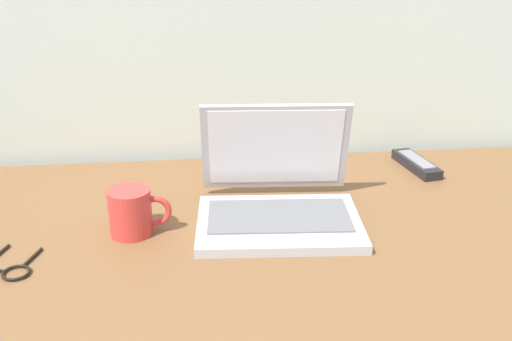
# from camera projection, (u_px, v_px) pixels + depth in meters

# --- Properties ---
(desk) EXTENTS (1.60, 0.76, 0.03)m
(desk) POSITION_uv_depth(u_px,v_px,m) (233.00, 237.00, 1.12)
(desk) COLOR brown
(desk) RESTS_ON ground
(laptop) EXTENTS (0.32, 0.30, 0.21)m
(laptop) POSITION_uv_depth(u_px,v_px,m) (278.00, 196.00, 1.14)
(laptop) COLOR #B2B5BA
(laptop) RESTS_ON desk
(coffee_mug) EXTENTS (0.12, 0.08, 0.09)m
(coffee_mug) POSITION_uv_depth(u_px,v_px,m) (132.00, 211.00, 1.08)
(coffee_mug) COLOR red
(coffee_mug) RESTS_ON desk
(remote_control_near) EXTENTS (0.07, 0.17, 0.02)m
(remote_control_near) POSITION_uv_depth(u_px,v_px,m) (416.00, 164.00, 1.39)
(remote_control_near) COLOR black
(remote_control_near) RESTS_ON desk
(eyeglasses) EXTENTS (0.12, 0.13, 0.01)m
(eyeglasses) POSITION_uv_depth(u_px,v_px,m) (0.00, 269.00, 0.98)
(eyeglasses) COLOR black
(eyeglasses) RESTS_ON desk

